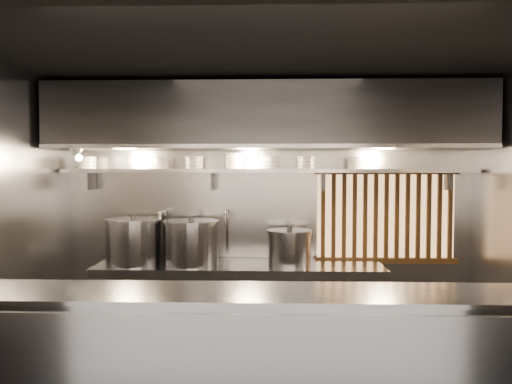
# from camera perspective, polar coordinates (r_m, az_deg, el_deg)

# --- Properties ---
(ceiling) EXTENTS (4.50, 4.50, 0.00)m
(ceiling) POSITION_cam_1_polar(r_m,az_deg,el_deg) (4.16, 1.23, 15.14)
(ceiling) COLOR black
(ceiling) RESTS_ON wall_back
(wall_back) EXTENTS (4.50, 0.00, 4.50)m
(wall_back) POSITION_cam_1_polar(r_m,az_deg,el_deg) (5.58, 1.37, -2.48)
(wall_back) COLOR gray
(wall_back) RESTS_ON floor
(serving_counter) EXTENTS (4.50, 0.56, 1.13)m
(serving_counter) POSITION_cam_1_polar(r_m,az_deg,el_deg) (3.38, 1.02, -20.63)
(serving_counter) COLOR gray
(serving_counter) RESTS_ON floor
(cooking_bench) EXTENTS (3.00, 0.70, 0.90)m
(cooking_bench) POSITION_cam_1_polar(r_m,az_deg,el_deg) (5.40, -1.94, -12.92)
(cooking_bench) COLOR gray
(cooking_bench) RESTS_ON floor
(bowl_shelf) EXTENTS (4.40, 0.34, 0.04)m
(bowl_shelf) POSITION_cam_1_polar(r_m,az_deg,el_deg) (5.38, 1.36, 2.44)
(bowl_shelf) COLOR gray
(bowl_shelf) RESTS_ON wall_back
(exhaust_hood) EXTENTS (4.40, 0.81, 0.65)m
(exhaust_hood) POSITION_cam_1_polar(r_m,az_deg,el_deg) (5.19, 1.35, 8.45)
(exhaust_hood) COLOR #2D2D30
(exhaust_hood) RESTS_ON ceiling
(wood_screen) EXTENTS (1.56, 0.09, 1.04)m
(wood_screen) POSITION_cam_1_polar(r_m,az_deg,el_deg) (5.68, 14.61, -2.69)
(wood_screen) COLOR #F8B76F
(wood_screen) RESTS_ON wall_back
(faucet_left) EXTENTS (0.04, 0.30, 0.50)m
(faucet_left) POSITION_cam_1_polar(r_m,az_deg,el_deg) (5.59, -10.53, -3.48)
(faucet_left) COLOR silver
(faucet_left) RESTS_ON wall_back
(faucet_right) EXTENTS (0.04, 0.30, 0.50)m
(faucet_right) POSITION_cam_1_polar(r_m,az_deg,el_deg) (5.48, -3.36, -3.56)
(faucet_right) COLOR silver
(faucet_right) RESTS_ON wall_back
(heat_lamp) EXTENTS (0.25, 0.35, 0.20)m
(heat_lamp) POSITION_cam_1_polar(r_m,az_deg,el_deg) (5.28, -19.79, 4.31)
(heat_lamp) COLOR gray
(heat_lamp) RESTS_ON exhaust_hood
(pendant_bulb) EXTENTS (0.09, 0.09, 0.19)m
(pendant_bulb) POSITION_cam_1_polar(r_m,az_deg,el_deg) (5.26, 0.27, 3.33)
(pendant_bulb) COLOR #2D2D30
(pendant_bulb) RESTS_ON exhaust_hood
(stock_pot_left) EXTENTS (0.76, 0.76, 0.52)m
(stock_pot_left) POSITION_cam_1_polar(r_m,az_deg,el_deg) (5.42, -13.82, -5.47)
(stock_pot_left) COLOR gray
(stock_pot_left) RESTS_ON cooking_bench
(stock_pot_mid) EXTENTS (0.61, 0.61, 0.50)m
(stock_pot_mid) POSITION_cam_1_polar(r_m,az_deg,el_deg) (5.28, -7.45, -5.72)
(stock_pot_mid) COLOR gray
(stock_pot_mid) RESTS_ON cooking_bench
(stock_pot_right) EXTENTS (0.49, 0.49, 0.40)m
(stock_pot_right) POSITION_cam_1_polar(r_m,az_deg,el_deg) (5.27, 3.85, -6.27)
(stock_pot_right) COLOR gray
(stock_pot_right) RESTS_ON cooking_bench
(bowl_stack_0) EXTENTS (0.24, 0.24, 0.13)m
(bowl_stack_0) POSITION_cam_1_polar(r_m,az_deg,el_deg) (5.75, -18.94, 3.17)
(bowl_stack_0) COLOR silver
(bowl_stack_0) RESTS_ON bowl_shelf
(bowl_stack_1) EXTENTS (0.21, 0.21, 0.13)m
(bowl_stack_1) POSITION_cam_1_polar(r_m,az_deg,el_deg) (5.51, -10.79, 3.29)
(bowl_stack_1) COLOR silver
(bowl_stack_1) RESTS_ON bowl_shelf
(bowl_stack_2) EXTENTS (0.21, 0.21, 0.13)m
(bowl_stack_2) POSITION_cam_1_polar(r_m,az_deg,el_deg) (5.45, -7.07, 3.33)
(bowl_stack_2) COLOR silver
(bowl_stack_2) RESTS_ON bowl_shelf
(bowl_stack_3) EXTENTS (0.23, 0.23, 0.17)m
(bowl_stack_3) POSITION_cam_1_polar(r_m,az_deg,el_deg) (5.40, -2.51, 3.55)
(bowl_stack_3) COLOR silver
(bowl_stack_3) RESTS_ON bowl_shelf
(bowl_stack_4) EXTENTS (0.23, 0.23, 0.13)m
(bowl_stack_4) POSITION_cam_1_polar(r_m,az_deg,el_deg) (5.38, 1.46, 3.35)
(bowl_stack_4) COLOR silver
(bowl_stack_4) RESTS_ON bowl_shelf
(bowl_stack_5) EXTENTS (0.20, 0.20, 0.13)m
(bowl_stack_5) POSITION_cam_1_polar(r_m,az_deg,el_deg) (5.39, 5.76, 3.34)
(bowl_stack_5) COLOR silver
(bowl_stack_5) RESTS_ON bowl_shelf
(bowl_stack_6) EXTENTS (0.20, 0.20, 0.13)m
(bowl_stack_6) POSITION_cam_1_polar(r_m,az_deg,el_deg) (5.46, 11.41, 3.29)
(bowl_stack_6) COLOR silver
(bowl_stack_6) RESTS_ON bowl_shelf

